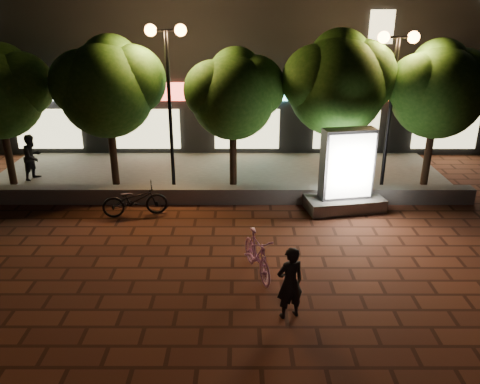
{
  "coord_description": "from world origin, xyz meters",
  "views": [
    {
      "loc": [
        0.75,
        -9.87,
        5.88
      ],
      "look_at": [
        0.73,
        1.5,
        1.34
      ],
      "focal_mm": 35.81,
      "sensor_mm": 36.0,
      "label": 1
    }
  ],
  "objects_px": {
    "ad_kiosk": "(346,178)",
    "pedestrian": "(33,157)",
    "tree_right": "(339,80)",
    "street_lamp_right": "(395,71)",
    "scooter_pink": "(257,254)",
    "scooter_parked": "(135,200)",
    "tree_left": "(108,84)",
    "tree_mid": "(234,91)",
    "tree_far_right": "(439,87)",
    "street_lamp_left": "(168,66)",
    "rider": "(290,283)"
  },
  "relations": [
    {
      "from": "ad_kiosk",
      "to": "pedestrian",
      "type": "bearing_deg",
      "value": 166.76
    },
    {
      "from": "tree_right",
      "to": "street_lamp_right",
      "type": "bearing_deg",
      "value": -9.1
    },
    {
      "from": "pedestrian",
      "to": "scooter_pink",
      "type": "bearing_deg",
      "value": -109.83
    },
    {
      "from": "tree_right",
      "to": "scooter_parked",
      "type": "bearing_deg",
      "value": -158.31
    },
    {
      "from": "street_lamp_right",
      "to": "scooter_parked",
      "type": "height_order",
      "value": "street_lamp_right"
    },
    {
      "from": "tree_left",
      "to": "street_lamp_right",
      "type": "xyz_separation_m",
      "value": [
        8.95,
        -0.26,
        0.45
      ]
    },
    {
      "from": "tree_mid",
      "to": "street_lamp_right",
      "type": "height_order",
      "value": "street_lamp_right"
    },
    {
      "from": "tree_mid",
      "to": "scooter_parked",
      "type": "height_order",
      "value": "tree_mid"
    },
    {
      "from": "tree_right",
      "to": "scooter_parked",
      "type": "height_order",
      "value": "tree_right"
    },
    {
      "from": "tree_right",
      "to": "scooter_pink",
      "type": "bearing_deg",
      "value": -115.46
    },
    {
      "from": "tree_far_right",
      "to": "tree_mid",
      "type": "bearing_deg",
      "value": -180.0
    },
    {
      "from": "tree_far_right",
      "to": "street_lamp_left",
      "type": "bearing_deg",
      "value": -178.24
    },
    {
      "from": "scooter_parked",
      "to": "pedestrian",
      "type": "bearing_deg",
      "value": 41.47
    },
    {
      "from": "street_lamp_left",
      "to": "scooter_parked",
      "type": "xyz_separation_m",
      "value": [
        -0.84,
        -2.2,
        -3.53
      ]
    },
    {
      "from": "tree_right",
      "to": "street_lamp_left",
      "type": "distance_m",
      "value": 5.38
    },
    {
      "from": "tree_mid",
      "to": "scooter_pink",
      "type": "bearing_deg",
      "value": -84.26
    },
    {
      "from": "rider",
      "to": "scooter_parked",
      "type": "relative_size",
      "value": 0.82
    },
    {
      "from": "tree_mid",
      "to": "pedestrian",
      "type": "height_order",
      "value": "tree_mid"
    },
    {
      "from": "scooter_pink",
      "to": "scooter_parked",
      "type": "relative_size",
      "value": 0.92
    },
    {
      "from": "ad_kiosk",
      "to": "rider",
      "type": "height_order",
      "value": "ad_kiosk"
    },
    {
      "from": "ad_kiosk",
      "to": "pedestrian",
      "type": "relative_size",
      "value": 1.56
    },
    {
      "from": "street_lamp_left",
      "to": "pedestrian",
      "type": "distance_m",
      "value": 5.92
    },
    {
      "from": "street_lamp_left",
      "to": "scooter_pink",
      "type": "bearing_deg",
      "value": -64.34
    },
    {
      "from": "tree_left",
      "to": "street_lamp_left",
      "type": "distance_m",
      "value": 2.05
    },
    {
      "from": "tree_left",
      "to": "ad_kiosk",
      "type": "xyz_separation_m",
      "value": [
        7.33,
        -1.96,
        -2.44
      ]
    },
    {
      "from": "street_lamp_right",
      "to": "scooter_pink",
      "type": "xyz_separation_m",
      "value": [
        -4.37,
        -5.47,
        -3.38
      ]
    },
    {
      "from": "street_lamp_left",
      "to": "pedestrian",
      "type": "height_order",
      "value": "street_lamp_left"
    },
    {
      "from": "street_lamp_right",
      "to": "scooter_pink",
      "type": "relative_size",
      "value": 2.89
    },
    {
      "from": "tree_mid",
      "to": "rider",
      "type": "relative_size",
      "value": 2.91
    },
    {
      "from": "tree_far_right",
      "to": "pedestrian",
      "type": "relative_size",
      "value": 2.98
    },
    {
      "from": "tree_far_right",
      "to": "scooter_parked",
      "type": "distance_m",
      "value": 10.12
    },
    {
      "from": "rider",
      "to": "tree_left",
      "type": "bearing_deg",
      "value": -76.3
    },
    {
      "from": "street_lamp_right",
      "to": "rider",
      "type": "distance_m",
      "value": 8.6
    },
    {
      "from": "street_lamp_left",
      "to": "ad_kiosk",
      "type": "xyz_separation_m",
      "value": [
        5.38,
        -1.7,
        -3.02
      ]
    },
    {
      "from": "tree_right",
      "to": "pedestrian",
      "type": "distance_m",
      "value": 10.67
    },
    {
      "from": "tree_left",
      "to": "tree_right",
      "type": "relative_size",
      "value": 0.97
    },
    {
      "from": "tree_mid",
      "to": "street_lamp_right",
      "type": "bearing_deg",
      "value": -3.04
    },
    {
      "from": "tree_mid",
      "to": "street_lamp_left",
      "type": "height_order",
      "value": "street_lamp_left"
    },
    {
      "from": "street_lamp_right",
      "to": "ad_kiosk",
      "type": "distance_m",
      "value": 3.72
    },
    {
      "from": "tree_mid",
      "to": "scooter_pink",
      "type": "height_order",
      "value": "tree_mid"
    },
    {
      "from": "tree_mid",
      "to": "scooter_pink",
      "type": "relative_size",
      "value": 2.61
    },
    {
      "from": "rider",
      "to": "tree_right",
      "type": "bearing_deg",
      "value": -127.76
    },
    {
      "from": "ad_kiosk",
      "to": "tree_left",
      "type": "bearing_deg",
      "value": 165.0
    },
    {
      "from": "tree_left",
      "to": "tree_right",
      "type": "distance_m",
      "value": 7.3
    },
    {
      "from": "scooter_parked",
      "to": "pedestrian",
      "type": "distance_m",
      "value": 5.07
    },
    {
      "from": "rider",
      "to": "pedestrian",
      "type": "distance_m",
      "value": 11.29
    },
    {
      "from": "street_lamp_right",
      "to": "rider",
      "type": "height_order",
      "value": "street_lamp_right"
    },
    {
      "from": "tree_left",
      "to": "tree_right",
      "type": "height_order",
      "value": "tree_right"
    },
    {
      "from": "street_lamp_left",
      "to": "scooter_pink",
      "type": "distance_m",
      "value": 7.01
    },
    {
      "from": "street_lamp_right",
      "to": "scooter_parked",
      "type": "bearing_deg",
      "value": -164.32
    }
  ]
}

